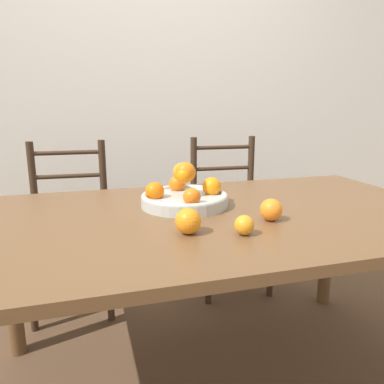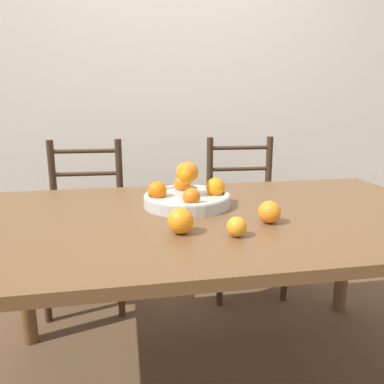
# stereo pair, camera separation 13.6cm
# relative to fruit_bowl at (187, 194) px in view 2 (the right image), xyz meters

# --- Properties ---
(ground_plane) EXTENTS (12.00, 12.00, 0.00)m
(ground_plane) POSITION_rel_fruit_bowl_xyz_m (0.10, -0.13, -0.77)
(ground_plane) COLOR brown
(wall_back) EXTENTS (8.00, 0.06, 2.60)m
(wall_back) POSITION_rel_fruit_bowl_xyz_m (0.10, 1.42, 0.53)
(wall_back) COLOR silver
(wall_back) RESTS_ON ground_plane
(dining_table) EXTENTS (1.79, 1.02, 0.73)m
(dining_table) POSITION_rel_fruit_bowl_xyz_m (0.10, -0.13, -0.13)
(dining_table) COLOR brown
(dining_table) RESTS_ON ground_plane
(fruit_bowl) EXTENTS (0.34, 0.34, 0.17)m
(fruit_bowl) POSITION_rel_fruit_bowl_xyz_m (0.00, 0.00, 0.00)
(fruit_bowl) COLOR #B2B7B2
(fruit_bowl) RESTS_ON dining_table
(orange_loose_0) EXTENTS (0.06, 0.06, 0.06)m
(orange_loose_0) POSITION_rel_fruit_bowl_xyz_m (0.09, -0.38, -0.01)
(orange_loose_0) COLOR orange
(orange_loose_0) RESTS_ON dining_table
(orange_loose_1) EXTENTS (0.08, 0.08, 0.08)m
(orange_loose_1) POSITION_rel_fruit_bowl_xyz_m (-0.08, -0.32, -0.00)
(orange_loose_1) COLOR orange
(orange_loose_1) RESTS_ON dining_table
(orange_loose_2) EXTENTS (0.08, 0.08, 0.08)m
(orange_loose_2) POSITION_rel_fruit_bowl_xyz_m (0.23, -0.27, -0.01)
(orange_loose_2) COLOR orange
(orange_loose_2) RESTS_ON dining_table
(chair_left) EXTENTS (0.44, 0.42, 0.92)m
(chair_left) POSITION_rel_fruit_bowl_xyz_m (-0.46, 0.68, -0.32)
(chair_left) COLOR #382619
(chair_left) RESTS_ON ground_plane
(chair_right) EXTENTS (0.44, 0.42, 0.92)m
(chair_right) POSITION_rel_fruit_bowl_xyz_m (0.47, 0.68, -0.32)
(chair_right) COLOR #382619
(chair_right) RESTS_ON ground_plane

